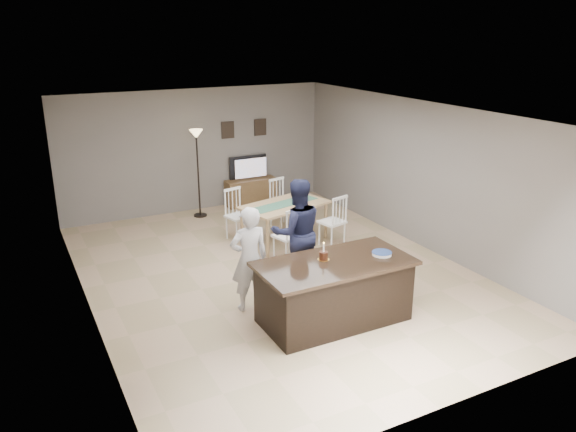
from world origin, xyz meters
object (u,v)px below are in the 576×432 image
birthday_cake (323,255)px  kitchen_island (334,291)px  tv_console (251,192)px  woman (249,259)px  television (249,168)px  floor_lamp (197,150)px  man (297,232)px  dining_table (285,210)px  plate_stack (382,253)px

birthday_cake → kitchen_island: bearing=-53.8°
tv_console → woman: size_ratio=0.76×
kitchen_island → birthday_cake: 0.53m
tv_console → television: 0.57m
kitchen_island → television: bearing=78.0°
floor_lamp → man: bearing=-86.0°
woman → man: bearing=-152.9°
television → dining_table: bearing=81.0°
woman → tv_console: bearing=-110.9°
television → woman: size_ratio=0.58×
tv_console → woman: 5.16m
birthday_cake → floor_lamp: 5.18m
tv_console → birthday_cake: bearing=-103.4°
plate_stack → birthday_cake: bearing=163.7°
kitchen_island → plate_stack: bearing=-8.1°
tv_console → birthday_cake: (-1.30, -5.43, 0.66)m
woman → birthday_cake: 1.10m
woman → plate_stack: size_ratio=5.57×
tv_console → plate_stack: 5.73m
man → television: bearing=-91.3°
birthday_cake → floor_lamp: floor_lamp is taller
plate_stack → floor_lamp: floor_lamp is taller
birthday_cake → man: bearing=79.2°
tv_console → dining_table: size_ratio=0.56×
television → birthday_cake: 5.66m
kitchen_island → dining_table: size_ratio=0.99×
woman → birthday_cake: (0.80, -0.74, 0.18)m
birthday_cake → dining_table: size_ratio=0.12×
birthday_cake → floor_lamp: bearing=90.6°
woman → man: man is taller
woman → dining_table: 2.75m
woman → dining_table: bearing=-124.6°
man → plate_stack: man is taller
woman → dining_table: size_ratio=0.73×
television → man: 4.44m
man → birthday_cake: man is taller
kitchen_island → television: size_ratio=2.35×
woman → floor_lamp: 4.53m
kitchen_island → birthday_cake: bearing=126.2°
man → tv_console: bearing=-91.5°
floor_lamp → kitchen_island: bearing=-88.4°
plate_stack → dining_table: bearing=88.7°
dining_table → birthday_cake: bearing=-121.0°
television → plate_stack: bearing=85.2°
kitchen_island → man: (0.13, 1.33, 0.42)m
man → plate_stack: (0.59, -1.43, 0.05)m
woman → plate_stack: 1.89m
man → floor_lamp: 4.02m
kitchen_island → plate_stack: 0.86m
tv_console → birthday_cake: birthday_cake is taller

